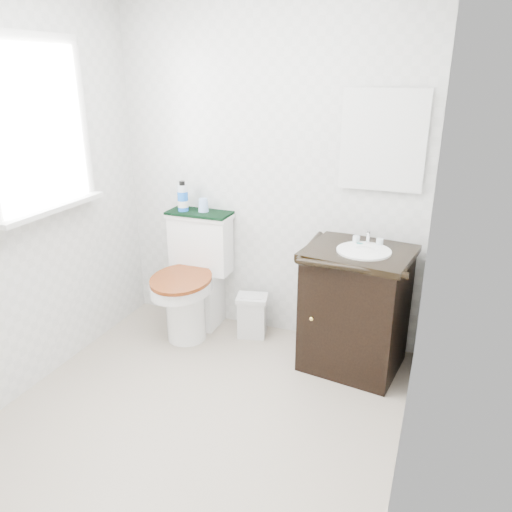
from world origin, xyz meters
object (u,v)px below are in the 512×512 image
Objects in this scene: toilet at (194,283)px; cup at (203,205)px; vanity at (355,306)px; trash_bin at (252,316)px; mouthwash_bottle at (183,197)px.

toilet is 0.58m from cup.
trash_bin is (-0.77, 0.13, -0.27)m from vanity.
mouthwash_bottle is (-0.12, 0.11, 0.61)m from toilet.
vanity is at bearing -7.39° from mouthwash_bottle.
toilet reaches higher than trash_bin.
mouthwash_bottle is 2.28× the size of cup.
trash_bin is at bearing 8.51° from toilet.
vanity is (1.20, -0.06, 0.05)m from toilet.
mouthwash_bottle is at bearing 175.25° from trash_bin.
trash_bin is at bearing -10.93° from cup.
trash_bin is (0.44, 0.07, -0.22)m from toilet.
toilet is 4.01× the size of mouthwash_bottle.
toilet is at bearing -100.64° from cup.
vanity is 0.82m from trash_bin.
toilet is 9.15× the size of cup.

